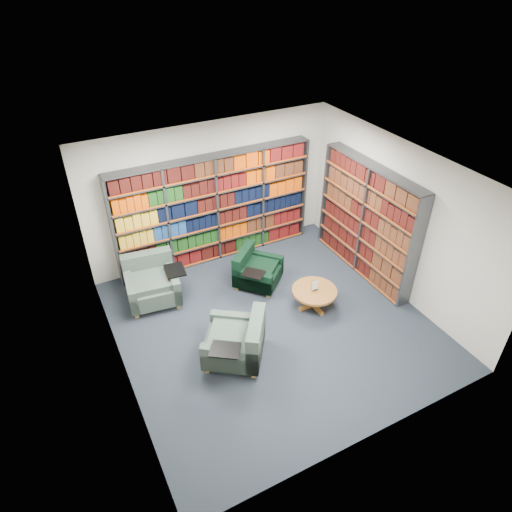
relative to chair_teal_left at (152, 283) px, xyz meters
name	(u,v)px	position (x,y,z in m)	size (l,w,h in m)	color
room_shell	(274,257)	(1.60, -1.64, 1.07)	(5.02, 5.02, 2.82)	#1A232E
bookshelf_back	(215,209)	(1.60, 0.70, 0.77)	(4.00, 0.28, 2.20)	#47494F
bookshelf_right	(367,221)	(3.94, -1.04, 0.77)	(0.28, 2.50, 2.20)	#47494F
chair_teal_left	(152,283)	(0.00, 0.00, 0.00)	(1.12, 1.00, 0.82)	#032B3A
chair_green_right	(255,271)	(1.86, -0.49, -0.05)	(1.08, 1.08, 0.70)	black
chair_teal_front	(239,343)	(0.77, -2.08, -0.01)	(1.22, 1.22, 0.80)	#032B3A
coffee_table	(314,293)	(2.48, -1.59, -0.03)	(0.80, 0.80, 0.56)	#9C5B28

